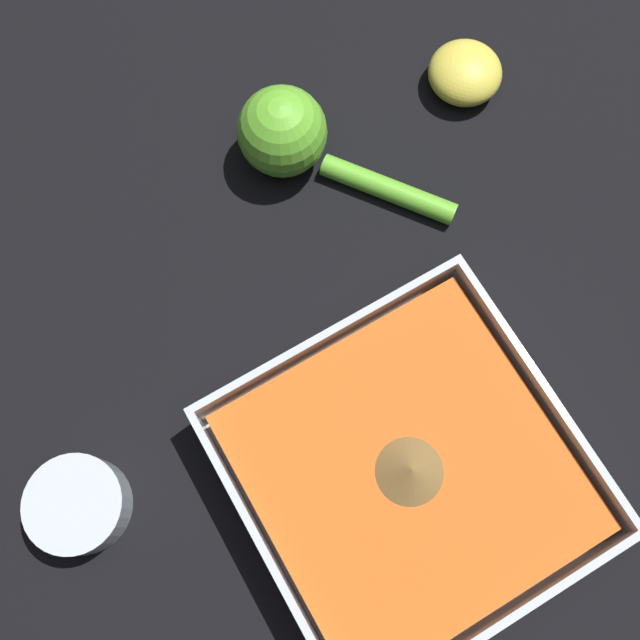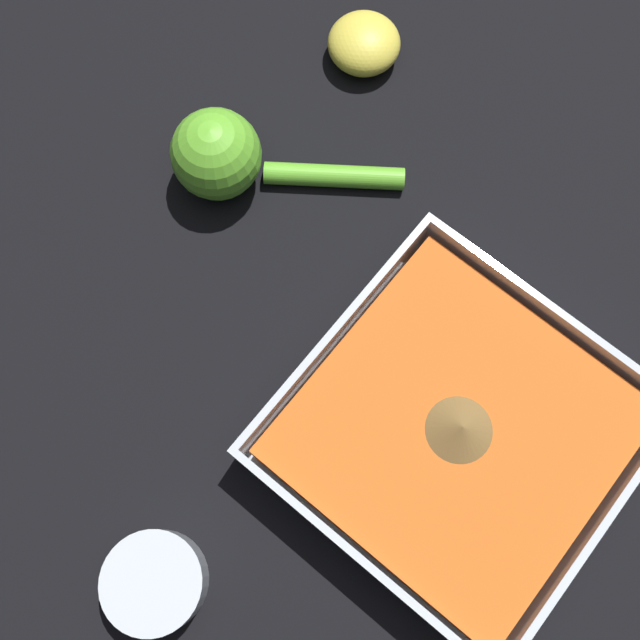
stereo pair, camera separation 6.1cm
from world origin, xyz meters
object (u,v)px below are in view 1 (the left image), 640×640
Objects in this scene: lemon_squeezer at (292,137)px; square_dish at (406,474)px; lemon_half at (465,73)px; spice_bowl at (79,505)px.

square_dish is at bearing 131.11° from lemon_squeezer.
lemon_squeezer is 2.60× the size of lemon_half.
lemon_squeezer is (-0.06, -0.29, 0.01)m from square_dish.
spice_bowl is 0.50m from lemon_half.
lemon_half is at bearing -130.49° from square_dish.
square_dish reaches higher than spice_bowl.
square_dish is 3.26× the size of spice_bowl.
lemon_squeezer is 0.18m from lemon_half.
lemon_squeezer reaches higher than spice_bowl.
square_dish is 3.65× the size of lemon_half.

